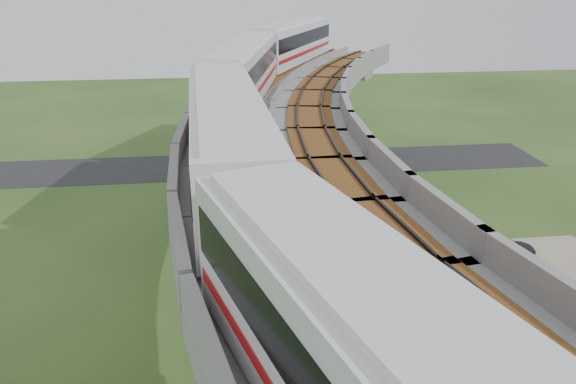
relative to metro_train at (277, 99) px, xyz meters
name	(u,v)px	position (x,y,z in m)	size (l,w,h in m)	color
ground	(278,354)	(-0.49, -4.19, -12.31)	(160.00, 160.00, 0.00)	#2B491D
dirt_lot	(556,357)	(13.51, -6.19, -12.29)	(18.00, 26.00, 0.04)	gray
asphalt_road	(247,165)	(-0.49, 25.81, -12.29)	(60.00, 8.00, 0.03)	#232326
viaduct	(359,186)	(3.35, -4.19, -3.26)	(19.58, 73.98, 11.40)	#99968E
metro_train	(277,99)	(0.00, 0.00, 0.00)	(12.62, 61.17, 3.64)	silver
fence	(462,328)	(9.26, -4.19, -11.56)	(3.87, 38.73, 1.50)	#2D382D
tree_0	(380,164)	(11.56, 20.20, -10.76)	(2.09, 2.09, 2.44)	#382314
tree_1	(377,199)	(8.62, 10.54, -10.18)	(2.85, 2.85, 3.34)	#382314
tree_2	(380,239)	(7.09, 4.22, -10.34)	(2.60, 2.60, 3.08)	#382314
tree_3	(418,331)	(5.86, -6.64, -9.73)	(3.12, 3.12, 3.91)	#382314
car_white	(570,373)	(13.02, -8.02, -11.73)	(1.28, 3.18, 1.08)	white
car_dark	(506,247)	(16.12, 4.50, -11.68)	(1.65, 4.05, 1.18)	black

